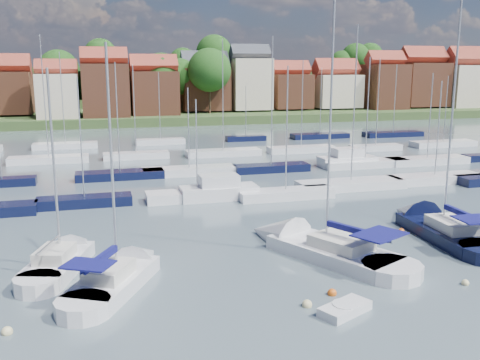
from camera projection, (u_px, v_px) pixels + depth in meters
name	position (u px, v px, depth m)	size (l,w,h in m)	color
ground	(224.00, 160.00, 68.99)	(260.00, 260.00, 0.00)	#465560
sailboat_left	(123.00, 275.00, 29.84)	(7.29, 10.39, 14.10)	silver
sailboat_centre	(311.00, 246.00, 34.77)	(9.04, 13.42, 17.91)	silver
sailboat_navy	(433.00, 227.00, 39.05)	(4.14, 13.29, 18.11)	black
sailboat_far	(64.00, 259.00, 32.35)	(5.21, 9.87, 12.75)	silver
tender	(345.00, 309.00, 25.96)	(3.02, 2.34, 0.59)	silver
buoy_a	(7.00, 334.00, 23.99)	(0.50, 0.50, 0.50)	beige
buoy_b	(307.00, 306.00, 26.75)	(0.51, 0.51, 0.51)	beige
buoy_c	(332.00, 295.00, 28.12)	(0.49, 0.49, 0.49)	#D85914
buoy_d	(465.00, 285.00, 29.42)	(0.41, 0.41, 0.41)	beige
buoy_e	(401.00, 232.00, 38.82)	(0.43, 0.43, 0.43)	#D85914
buoy_h	(99.00, 280.00, 30.02)	(0.44, 0.44, 0.44)	beige
marina_field	(249.00, 163.00, 64.81)	(79.62, 41.41, 15.93)	silver
far_shore_town	(157.00, 93.00, 156.12)	(212.46, 90.00, 22.27)	#374A25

